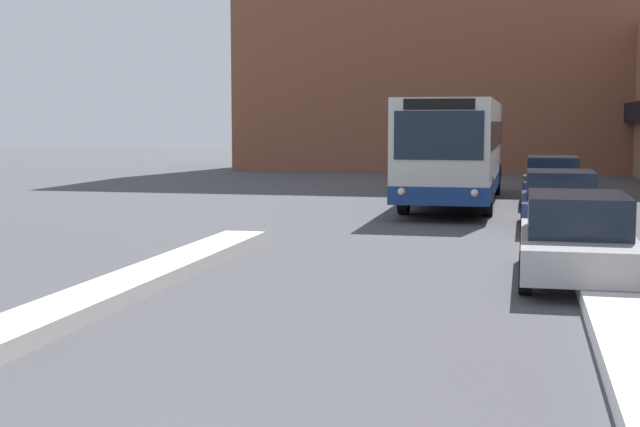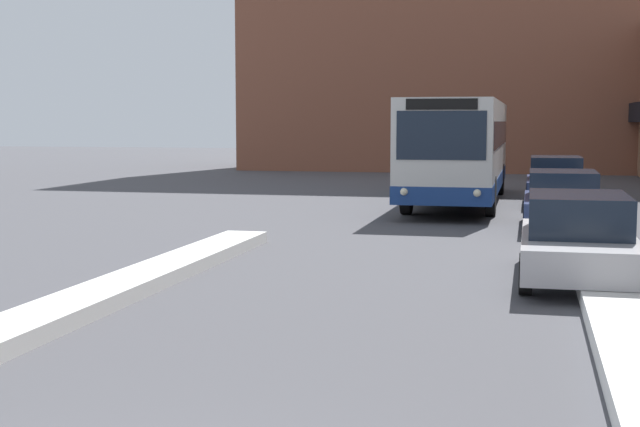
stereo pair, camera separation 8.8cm
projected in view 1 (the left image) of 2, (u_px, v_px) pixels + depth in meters
The scene contains 6 objects.
snow_bank_left at pixel (86, 302), 12.41m from camera, with size 0.90×14.66×0.24m.
snow_bank_right at pixel (616, 304), 12.26m from camera, with size 0.90×11.47×0.25m.
city_bus at pixel (456, 148), 28.57m from camera, with size 2.63×12.32×3.25m.
parked_car_front at pixel (577, 238), 14.70m from camera, with size 1.84×4.37×1.44m.
parked_car_middle at pixel (560, 200), 21.88m from camera, with size 1.85×4.22×1.43m.
parked_car_back at pixel (552, 181), 28.02m from camera, with size 1.79×4.22×1.54m.
Camera 1 is at (2.32, -4.30, 2.63)m, focal length 50.00 mm.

